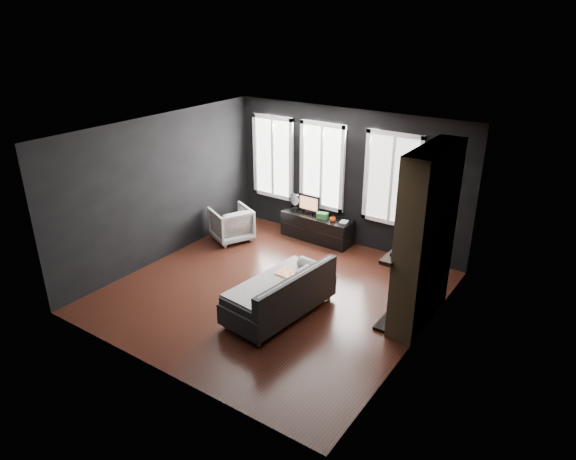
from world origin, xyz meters
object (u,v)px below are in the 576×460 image
Objects in this scene: mantel_vase at (420,226)px; media_console at (317,228)px; sofa at (280,291)px; book at (341,217)px; mug at (333,219)px; monitor at (309,203)px; armchair at (231,222)px.

media_console is at bearing 154.97° from mantel_vase.
sofa is 2.89m from media_console.
sofa is at bearing -80.84° from book.
book is at bearing 2.11° from media_console.
sofa reaches higher than mug.
mug is at bearing -9.39° from monitor.
mug is 0.54× the size of mantel_vase.
monitor is at bearing 119.57° from sofa.
armchair is 1.76m from media_console.
mantel_vase is (2.14, -1.10, 0.75)m from mug.
mug is 0.16m from book.
armchair is 6.91× the size of mug.
book reaches higher than mug.
monitor is at bearing 177.68° from book.
mantel_vase is at bearing 113.03° from armchair.
monitor is at bearing 155.49° from armchair.
armchair reaches higher than book.
armchair is 0.50× the size of media_console.
armchair is 1.54× the size of monitor.
mug is (-0.56, 2.63, 0.18)m from sofa.
armchair is at bearing -153.41° from book.
monitor is (1.23, 1.02, 0.36)m from armchair.
monitor is (-1.19, 2.75, 0.35)m from sofa.
armchair is 4.12m from mantel_vase.
media_console is 0.64m from book.
mantel_vase is (1.58, 1.53, 0.93)m from sofa.
media_console is at bearing 150.24° from armchair.
mantel_vase is (2.55, -1.19, 1.07)m from media_console.
mug is (0.62, -0.12, -0.17)m from monitor.
armchair is 2.07m from mug.
sofa is at bearing -135.94° from mantel_vase.
armchair is 2.23m from book.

